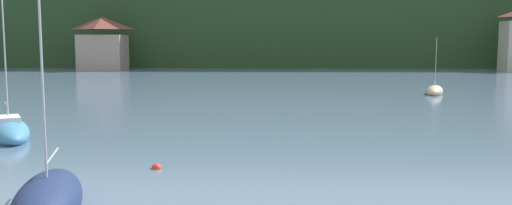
{
  "coord_description": "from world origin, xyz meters",
  "views": [
    {
      "loc": [
        0.74,
        19.76,
        5.05
      ],
      "look_at": [
        0.0,
        46.64,
        1.91
      ],
      "focal_mm": 38.89,
      "sensor_mm": 36.0,
      "label": 1
    }
  ],
  "objects_px": {
    "sailboat_far_6": "(435,91)",
    "mooring_buoy_near": "(157,169)",
    "sailboat_mid_10": "(9,131)",
    "sailboat_near_1": "(48,202)",
    "shore_building_west": "(103,44)"
  },
  "relations": [
    {
      "from": "sailboat_far_6",
      "to": "mooring_buoy_near",
      "type": "distance_m",
      "value": 35.2
    },
    {
      "from": "shore_building_west",
      "to": "sailboat_mid_10",
      "type": "bearing_deg",
      "value": -77.46
    },
    {
      "from": "sailboat_near_1",
      "to": "sailboat_mid_10",
      "type": "relative_size",
      "value": 0.79
    },
    {
      "from": "sailboat_near_1",
      "to": "sailboat_far_6",
      "type": "bearing_deg",
      "value": 135.33
    },
    {
      "from": "sailboat_far_6",
      "to": "sailboat_mid_10",
      "type": "xyz_separation_m",
      "value": [
        -28.27,
        -22.8,
        0.08
      ]
    },
    {
      "from": "sailboat_far_6",
      "to": "mooring_buoy_near",
      "type": "xyz_separation_m",
      "value": [
        -19.29,
        -29.44,
        -0.25
      ]
    },
    {
      "from": "shore_building_west",
      "to": "sailboat_mid_10",
      "type": "relative_size",
      "value": 0.92
    },
    {
      "from": "sailboat_near_1",
      "to": "sailboat_far_6",
      "type": "relative_size",
      "value": 1.32
    },
    {
      "from": "sailboat_near_1",
      "to": "mooring_buoy_near",
      "type": "bearing_deg",
      "value": 147.42
    },
    {
      "from": "shore_building_west",
      "to": "mooring_buoy_near",
      "type": "relative_size",
      "value": 20.62
    },
    {
      "from": "shore_building_west",
      "to": "mooring_buoy_near",
      "type": "distance_m",
      "value": 70.41
    },
    {
      "from": "sailboat_mid_10",
      "to": "mooring_buoy_near",
      "type": "relative_size",
      "value": 22.34
    },
    {
      "from": "mooring_buoy_near",
      "to": "sailboat_near_1",
      "type": "bearing_deg",
      "value": -109.1
    },
    {
      "from": "shore_building_west",
      "to": "mooring_buoy_near",
      "type": "xyz_separation_m",
      "value": [
        22.32,
        -66.65,
        -4.08
      ]
    },
    {
      "from": "sailboat_mid_10",
      "to": "mooring_buoy_near",
      "type": "bearing_deg",
      "value": 23.85
    }
  ]
}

